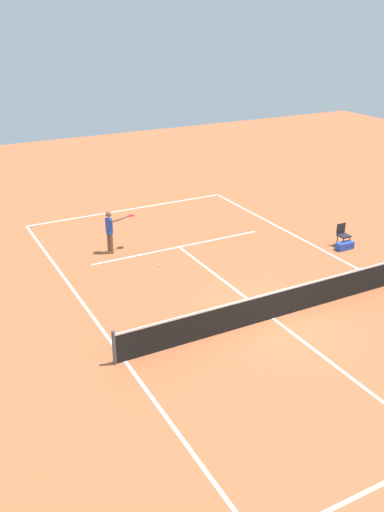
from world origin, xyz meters
name	(u,v)px	position (x,y,z in m)	size (l,w,h in m)	color
ground_plane	(273,318)	(0.00, 0.00, 0.00)	(60.00, 60.00, 0.00)	#B76038
court_lines	(273,318)	(0.00, 0.00, 0.00)	(10.22, 24.31, 0.01)	white
tennis_net	(274,305)	(0.00, 0.00, 0.50)	(10.82, 0.10, 1.07)	#4C4C51
player_serving	(110,228)	(2.67, -7.45, 1.05)	(1.33, 0.51, 1.76)	brown
tennis_ball	(159,265)	(1.55, -5.33, 0.03)	(0.07, 0.07, 0.07)	#CCE033
courtside_chair_mid	(343,234)	(-6.07, -3.57, 0.53)	(0.44, 0.46, 0.95)	#262626
equipment_bag	(345,246)	(-5.93, -3.24, 0.15)	(0.76, 0.32, 0.30)	#2647B7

